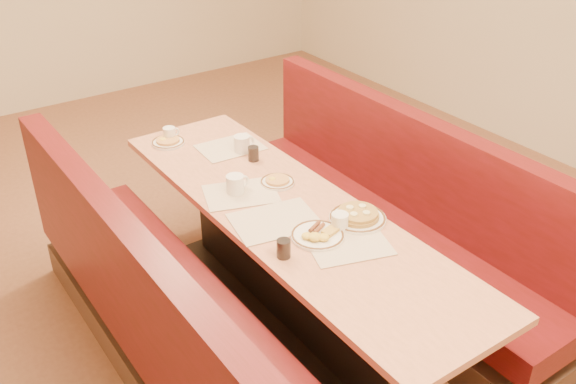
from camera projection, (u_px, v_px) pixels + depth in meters
ground at (288, 321)px, 3.65m from camera, size 8.00×8.00×0.00m
diner_table at (288, 269)px, 3.46m from camera, size 0.70×2.50×0.75m
booth_left at (165, 323)px, 3.10m from camera, size 0.55×2.50×1.05m
booth_right at (389, 228)px, 3.83m from camera, size 0.55×2.50×1.05m
placemat_near_left at (275, 221)px, 3.17m from camera, size 0.47×0.39×0.00m
placemat_near_right at (348, 245)px, 2.99m from camera, size 0.44×0.38×0.00m
placemat_far_left at (241, 194)px, 3.40m from camera, size 0.45×0.39×0.00m
placemat_far_right at (230, 147)px, 3.89m from camera, size 0.39×0.30×0.00m
pancake_plate at (358, 216)px, 3.17m from camera, size 0.28×0.28×0.06m
eggs_plate at (318, 235)px, 3.04m from camera, size 0.26×0.26×0.05m
extra_plate_mid at (277, 181)px, 3.50m from camera, size 0.19×0.19×0.04m
extra_plate_far at (168, 142)px, 3.93m from camera, size 0.20×0.20×0.04m
coffee_mug_a at (340, 221)px, 3.09m from camera, size 0.12×0.08×0.09m
coffee_mug_b at (236, 184)px, 3.39m from camera, size 0.14×0.10×0.10m
coffee_mug_c at (242, 143)px, 3.82m from camera, size 0.13×0.09×0.10m
coffee_mug_d at (170, 133)px, 3.97m from camera, size 0.11×0.08×0.08m
soda_tumbler_near at (284, 249)px, 2.89m from camera, size 0.06×0.06×0.09m
soda_tumbler_mid at (253, 154)px, 3.72m from camera, size 0.06×0.06×0.09m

